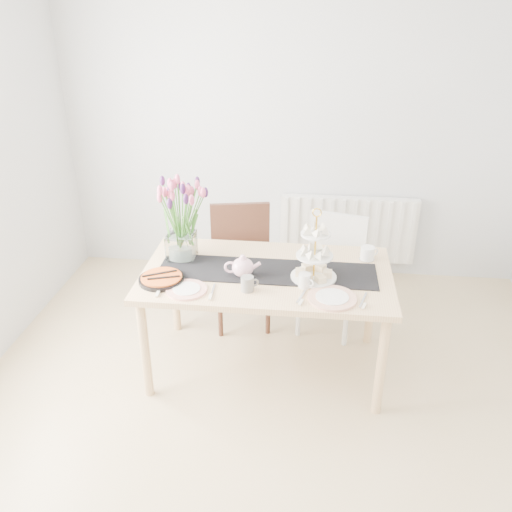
# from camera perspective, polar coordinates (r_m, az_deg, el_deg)

# --- Properties ---
(room_shell) EXTENTS (4.50, 4.50, 4.50)m
(room_shell) POSITION_cam_1_polar(r_m,az_deg,el_deg) (2.56, 1.70, 1.15)
(room_shell) COLOR tan
(room_shell) RESTS_ON ground
(radiator) EXTENTS (1.20, 0.08, 0.60)m
(radiator) POSITION_cam_1_polar(r_m,az_deg,el_deg) (4.91, 9.61, 2.82)
(radiator) COLOR white
(radiator) RESTS_ON room_shell
(dining_table) EXTENTS (1.60, 0.90, 0.75)m
(dining_table) POSITION_cam_1_polar(r_m,az_deg,el_deg) (3.52, 1.14, -2.76)
(dining_table) COLOR tan
(dining_table) RESTS_ON ground
(chair_brown) EXTENTS (0.54, 0.54, 0.92)m
(chair_brown) POSITION_cam_1_polar(r_m,az_deg,el_deg) (4.16, -1.55, 0.02)
(chair_brown) COLOR #3A1D15
(chair_brown) RESTS_ON ground
(chair_white) EXTENTS (0.53, 0.53, 0.88)m
(chair_white) POSITION_cam_1_polar(r_m,az_deg,el_deg) (4.13, 8.09, -0.88)
(chair_white) COLOR silver
(chair_white) RESTS_ON ground
(table_runner) EXTENTS (1.40, 0.35, 0.01)m
(table_runner) POSITION_cam_1_polar(r_m,az_deg,el_deg) (3.48, 1.16, -1.61)
(table_runner) COLOR black
(table_runner) RESTS_ON dining_table
(tulip_vase) EXTENTS (0.66, 0.66, 0.57)m
(tulip_vase) POSITION_cam_1_polar(r_m,az_deg,el_deg) (3.54, -8.11, 5.03)
(tulip_vase) COLOR silver
(tulip_vase) RESTS_ON dining_table
(cake_stand) EXTENTS (0.29, 0.29, 0.42)m
(cake_stand) POSITION_cam_1_polar(r_m,az_deg,el_deg) (3.37, 6.16, -0.58)
(cake_stand) COLOR gold
(cake_stand) RESTS_ON dining_table
(teapot) EXTENTS (0.24, 0.20, 0.15)m
(teapot) POSITION_cam_1_polar(r_m,az_deg,el_deg) (3.39, -1.40, -1.20)
(teapot) COLOR silver
(teapot) RESTS_ON dining_table
(cream_jug) EXTENTS (0.12, 0.12, 0.09)m
(cream_jug) POSITION_cam_1_polar(r_m,az_deg,el_deg) (3.69, 11.64, 0.27)
(cream_jug) COLOR white
(cream_jug) RESTS_ON dining_table
(tart_tin) EXTENTS (0.28, 0.28, 0.03)m
(tart_tin) POSITION_cam_1_polar(r_m,az_deg,el_deg) (3.42, -9.91, -2.38)
(tart_tin) COLOR black
(tart_tin) RESTS_ON dining_table
(mug_grey) EXTENTS (0.10, 0.10, 0.09)m
(mug_grey) POSITION_cam_1_polar(r_m,az_deg,el_deg) (3.25, -0.92, -2.94)
(mug_grey) COLOR slate
(mug_grey) RESTS_ON dining_table
(mug_white) EXTENTS (0.11, 0.11, 0.09)m
(mug_white) POSITION_cam_1_polar(r_m,az_deg,el_deg) (3.31, 5.13, -2.58)
(mug_white) COLOR silver
(mug_white) RESTS_ON dining_table
(plate_left) EXTENTS (0.26, 0.26, 0.01)m
(plate_left) POSITION_cam_1_polar(r_m,az_deg,el_deg) (3.30, -7.33, -3.54)
(plate_left) COLOR white
(plate_left) RESTS_ON dining_table
(plate_right) EXTENTS (0.36, 0.36, 0.02)m
(plate_right) POSITION_cam_1_polar(r_m,az_deg,el_deg) (3.22, 8.01, -4.40)
(plate_right) COLOR white
(plate_right) RESTS_ON dining_table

